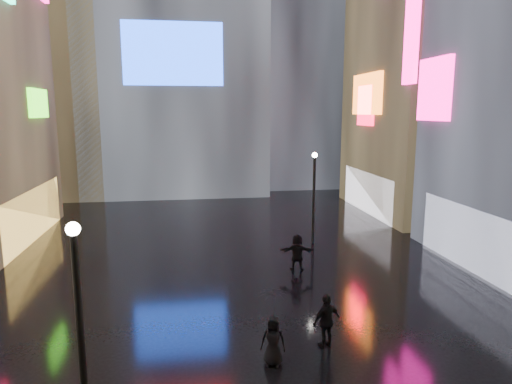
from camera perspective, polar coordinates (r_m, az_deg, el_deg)
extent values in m
plane|color=black|center=(23.01, -3.00, -8.83)|extent=(140.00, 140.00, 0.00)
cube|color=#FFC659|center=(29.72, -26.10, -2.52)|extent=(0.20, 10.00, 3.00)
cube|color=#48EA1A|center=(30.78, -25.57, 9.97)|extent=(0.25, 3.00, 1.71)
cube|color=white|center=(23.61, 25.82, -5.56)|extent=(0.20, 9.00, 3.00)
cube|color=#FF0C87|center=(26.22, 21.42, 11.87)|extent=(0.25, 2.99, 3.26)
cube|color=black|center=(37.04, 22.12, 19.56)|extent=(10.00, 12.00, 28.00)
cube|color=white|center=(34.81, 13.79, -0.05)|extent=(0.20, 9.00, 3.00)
cube|color=orange|center=(34.52, 13.70, 11.81)|extent=(0.25, 4.92, 2.91)
cube|color=#FF0C32|center=(34.61, 13.57, 10.46)|extent=(0.25, 2.63, 2.87)
cube|color=#194CFF|center=(38.85, -10.33, 16.65)|extent=(8.00, 0.20, 5.00)
cube|color=black|center=(49.86, 4.73, 21.10)|extent=(12.00, 12.00, 34.00)
cube|color=black|center=(45.61, -24.71, 16.19)|extent=(10.00, 10.00, 26.00)
cylinder|color=black|center=(11.10, -21.01, -17.18)|extent=(0.16, 0.16, 5.00)
sphere|color=white|center=(10.22, -21.91, -4.31)|extent=(0.30, 0.30, 0.30)
cylinder|color=black|center=(25.88, 7.23, -1.04)|extent=(0.16, 0.16, 5.00)
sphere|color=white|center=(25.51, 7.36, 4.59)|extent=(0.30, 0.30, 0.30)
imported|color=black|center=(15.25, 8.81, -15.62)|extent=(1.11, 0.79, 1.75)
imported|color=black|center=(14.19, 2.15, -18.07)|extent=(0.86, 0.69, 1.53)
imported|color=black|center=(21.77, 5.17, -7.54)|extent=(1.69, 0.79, 1.76)
imported|color=black|center=(13.68, 2.18, -13.70)|extent=(1.28, 1.29, 0.83)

